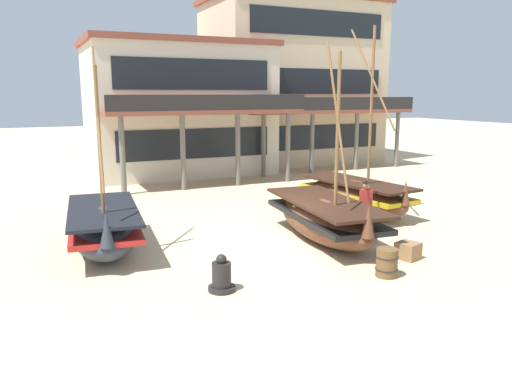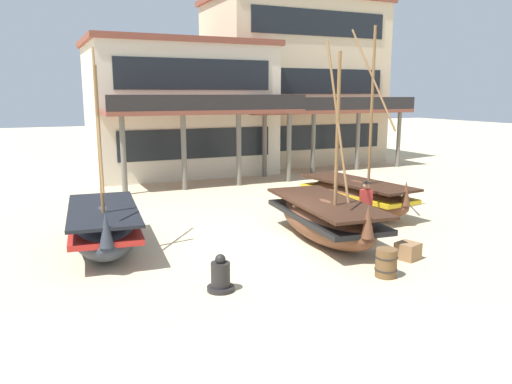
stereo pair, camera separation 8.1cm
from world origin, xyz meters
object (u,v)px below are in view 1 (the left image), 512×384
object	(u,v)px
harbor_building_main	(178,108)
fishing_boat_centre_large	(104,227)
fishing_boat_far_right	(356,195)
fishing_boat_near_left	(325,218)
harbor_building_annex	(292,83)
capstan_winch	(222,277)
fisherman_by_hull	(365,208)
wooden_barrel	(387,263)
cargo_crate	(408,251)

from	to	relation	value
harbor_building_main	fishing_boat_centre_large	bearing A→B (deg)	-114.63
fishing_boat_centre_large	fishing_boat_far_right	distance (m)	9.22
fishing_boat_centre_large	fishing_boat_far_right	xyz separation A→B (m)	(9.18, 0.82, -0.01)
fishing_boat_near_left	harbor_building_annex	xyz separation A→B (m)	(7.95, 16.71, 4.39)
capstan_winch	harbor_building_annex	size ratio (longest dim) A/B	0.08
fisherman_by_hull	wooden_barrel	bearing A→B (deg)	-119.08
fishing_boat_far_right	capstan_winch	bearing A→B (deg)	-145.55
fishing_boat_near_left	fishing_boat_far_right	xyz separation A→B (m)	(2.98, 2.57, -0.01)
fishing_boat_centre_large	harbor_building_main	xyz separation A→B (m)	(6.05, 13.20, 2.90)
fishing_boat_near_left	capstan_winch	xyz separation A→B (m)	(-4.25, -2.38, -0.35)
fishing_boat_near_left	fishing_boat_centre_large	distance (m)	6.45
fishing_boat_near_left	fishing_boat_centre_large	xyz separation A→B (m)	(-6.20, 1.76, 0.00)
cargo_crate	fishing_boat_near_left	bearing A→B (deg)	114.61
fishing_boat_far_right	harbor_building_annex	bearing A→B (deg)	70.60
fishing_boat_far_right	fishing_boat_near_left	bearing A→B (deg)	-139.18
fishing_boat_centre_large	fisherman_by_hull	xyz separation A→B (m)	(7.80, -1.60, 0.15)
harbor_building_annex	cargo_crate	bearing A→B (deg)	-109.73
harbor_building_annex	fishing_boat_near_left	bearing A→B (deg)	-115.46
capstan_winch	cargo_crate	distance (m)	5.35
fishing_boat_centre_large	harbor_building_main	size ratio (longest dim) A/B	0.57
cargo_crate	harbor_building_annex	world-z (taller)	harbor_building_annex
fishing_boat_near_left	harbor_building_main	xyz separation A→B (m)	(-0.15, 14.96, 2.91)
fisherman_by_hull	capstan_winch	world-z (taller)	fisherman_by_hull
fishing_boat_far_right	harbor_building_main	size ratio (longest dim) A/B	0.67
fishing_boat_near_left	fishing_boat_centre_large	world-z (taller)	fishing_boat_near_left
fishing_boat_far_right	fisherman_by_hull	size ratio (longest dim) A/B	3.95
fisherman_by_hull	harbor_building_annex	xyz separation A→B (m)	(6.36, 16.54, 4.24)
fishing_boat_far_right	cargo_crate	bearing A→B (deg)	-110.68
fishing_boat_centre_large	harbor_building_main	distance (m)	14.81
fishing_boat_centre_large	wooden_barrel	world-z (taller)	fishing_boat_centre_large
fishing_boat_centre_large	harbor_building_annex	xyz separation A→B (m)	(14.16, 14.95, 4.39)
fisherman_by_hull	harbor_building_main	distance (m)	15.15
fishing_boat_near_left	harbor_building_main	size ratio (longest dim) A/B	0.59
fishing_boat_near_left	capstan_winch	distance (m)	4.88
wooden_barrel	harbor_building_main	distance (m)	18.46
harbor_building_annex	capstan_winch	bearing A→B (deg)	-122.59
wooden_barrel	capstan_winch	bearing A→B (deg)	168.08
cargo_crate	harbor_building_annex	bearing A→B (deg)	70.27
fisherman_by_hull	harbor_building_annex	world-z (taller)	harbor_building_annex
harbor_building_main	fishing_boat_far_right	bearing A→B (deg)	-75.81
harbor_building_annex	fishing_boat_centre_large	bearing A→B (deg)	-133.44
fishing_boat_centre_large	wooden_barrel	size ratio (longest dim) A/B	8.07
fishing_boat_centre_large	harbor_building_main	world-z (taller)	harbor_building_main
fishing_boat_far_right	capstan_winch	size ratio (longest dim) A/B	7.73
capstan_winch	wooden_barrel	xyz separation A→B (m)	(3.96, -0.84, 0.02)
fishing_boat_near_left	harbor_building_annex	world-z (taller)	harbor_building_annex
wooden_barrel	cargo_crate	world-z (taller)	wooden_barrel
fishing_boat_centre_large	wooden_barrel	xyz separation A→B (m)	(5.91, -4.98, -0.34)
fisherman_by_hull	capstan_winch	xyz separation A→B (m)	(-5.84, -2.55, -0.50)
fishing_boat_centre_large	fisherman_by_hull	size ratio (longest dim) A/B	3.35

